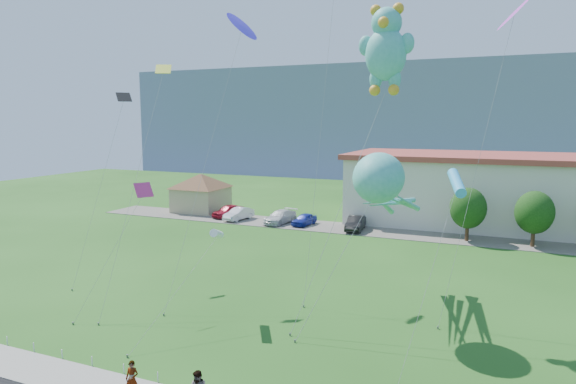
{
  "coord_description": "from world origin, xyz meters",
  "views": [
    {
      "loc": [
        13.48,
        -19.5,
        12.12
      ],
      "look_at": [
        1.6,
        8.0,
        7.91
      ],
      "focal_mm": 32.0,
      "sensor_mm": 36.0,
      "label": 1
    }
  ],
  "objects": [
    {
      "name": "octopus_kite",
      "position": [
        6.62,
        11.01,
        8.02
      ],
      "size": [
        4.93,
        11.79,
        10.29
      ],
      "color": "teal",
      "rests_on": "ground"
    },
    {
      "name": "pedestrian_left",
      "position": [
        -1.15,
        -2.86,
        0.9
      ],
      "size": [
        0.65,
        0.5,
        1.61
      ],
      "primitive_type": "imported",
      "rotation": [
        0.0,
        0.0,
        0.21
      ],
      "color": "gray",
      "rests_on": "sidewalk"
    },
    {
      "name": "parked_car_blue",
      "position": [
        -7.9,
        34.75,
        0.73
      ],
      "size": [
        2.16,
        4.11,
        1.33
      ],
      "primitive_type": "imported",
      "rotation": [
        0.0,
        0.0,
        -0.16
      ],
      "color": "#1C299A",
      "rests_on": "parking_strip"
    },
    {
      "name": "parked_car_silver",
      "position": [
        -16.42,
        34.54,
        0.79
      ],
      "size": [
        2.28,
        4.65,
        1.47
      ],
      "primitive_type": "imported",
      "rotation": [
        0.0,
        0.0,
        -0.17
      ],
      "color": "silver",
      "rests_on": "parking_strip"
    },
    {
      "name": "small_kite_yellow",
      "position": [
        -9.79,
        10.66,
        13.58
      ],
      "size": [
        2.22,
        9.85,
        16.23
      ],
      "color": "#D2E135",
      "rests_on": "ground"
    },
    {
      "name": "tree_mid",
      "position": [
        16.0,
        34.0,
        3.39
      ],
      "size": [
        3.6,
        3.6,
        5.47
      ],
      "color": "#3F2B19",
      "rests_on": "ground"
    },
    {
      "name": "small_kite_pink",
      "position": [
        -8.21,
        6.38,
        6.92
      ],
      "size": [
        2.61,
        5.27,
        8.09
      ],
      "color": "#D72F77",
      "rests_on": "ground"
    },
    {
      "name": "small_kite_blue",
      "position": [
        -5.67,
        15.71,
        18.65
      ],
      "size": [
        1.8,
        11.18,
        19.87
      ],
      "color": "#3326D7",
      "rests_on": "ground"
    },
    {
      "name": "parked_car_black",
      "position": [
        -1.68,
        34.41,
        0.84
      ],
      "size": [
        2.14,
        4.88,
        1.56
      ],
      "primitive_type": "imported",
      "rotation": [
        0.0,
        0.0,
        0.11
      ],
      "color": "black",
      "rests_on": "parking_strip"
    },
    {
      "name": "small_kite_black",
      "position": [
        -14.95,
        12.55,
        12.16
      ],
      "size": [
        1.29,
        7.25,
        14.37
      ],
      "color": "black",
      "rests_on": "ground"
    },
    {
      "name": "small_kite_white",
      "position": [
        -2.67,
        6.86,
        5.18
      ],
      "size": [
        1.66,
        7.96,
        5.65
      ],
      "color": "white",
      "rests_on": "ground"
    },
    {
      "name": "pavilion",
      "position": [
        -24.0,
        38.0,
        3.02
      ],
      "size": [
        9.2,
        9.2,
        5.0
      ],
      "color": "tan",
      "rests_on": "ground"
    },
    {
      "name": "parked_car_white",
      "position": [
        -10.92,
        34.65,
        0.81
      ],
      "size": [
        2.85,
        5.43,
        1.5
      ],
      "primitive_type": "imported",
      "rotation": [
        0.0,
        0.0,
        -0.15
      ],
      "color": "silver",
      "rests_on": "parking_strip"
    },
    {
      "name": "small_kite_purple",
      "position": [
        13.19,
        16.53,
        18.3
      ],
      "size": [
        4.03,
        7.2,
        19.47
      ],
      "color": "#C334D2",
      "rests_on": "ground"
    },
    {
      "name": "parked_car_red",
      "position": [
        -18.47,
        35.59,
        0.84
      ],
      "size": [
        2.97,
        4.88,
        1.55
      ],
      "primitive_type": "imported",
      "rotation": [
        0.0,
        0.0,
        -0.27
      ],
      "color": "#A71428",
      "rests_on": "parking_strip"
    },
    {
      "name": "parking_strip",
      "position": [
        0.0,
        35.0,
        0.03
      ],
      "size": [
        70.0,
        6.0,
        0.06
      ],
      "primitive_type": "cube",
      "color": "#59544C",
      "rests_on": "ground"
    },
    {
      "name": "small_kite_cyan",
      "position": [
        11.29,
        5.34,
        9.16
      ],
      "size": [
        2.17,
        5.13,
        9.67
      ],
      "color": "#31A2DE",
      "rests_on": "ground"
    },
    {
      "name": "teddy_bear_kite",
      "position": [
        6.29,
        12.02,
        16.45
      ],
      "size": [
        5.41,
        7.25,
        19.0
      ],
      "color": "teal",
      "rests_on": "ground"
    },
    {
      "name": "tree_near",
      "position": [
        10.0,
        34.0,
        3.39
      ],
      "size": [
        3.6,
        3.6,
        5.47
      ],
      "color": "#3F2B19",
      "rests_on": "ground"
    },
    {
      "name": "hill_ridge",
      "position": [
        0.0,
        120.0,
        12.5
      ],
      "size": [
        160.0,
        50.0,
        25.0
      ],
      "primitive_type": "cube",
      "color": "slate",
      "rests_on": "ground"
    },
    {
      "name": "ground",
      "position": [
        0.0,
        0.0,
        0.0
      ],
      "size": [
        160.0,
        160.0,
        0.0
      ],
      "primitive_type": "plane",
      "color": "#1D4A14",
      "rests_on": "ground"
    },
    {
      "name": "rope_fence",
      "position": [
        0.0,
        -1.3,
        0.25
      ],
      "size": [
        26.05,
        0.05,
        0.5
      ],
      "color": "white",
      "rests_on": "ground"
    }
  ]
}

